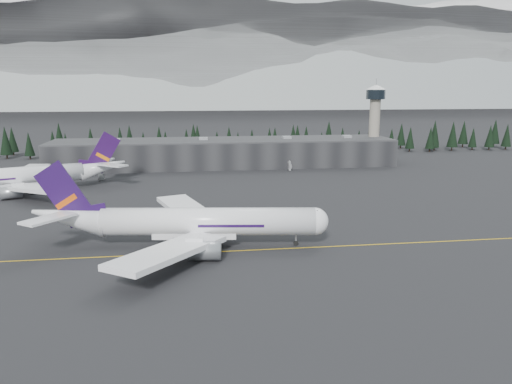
{
  "coord_description": "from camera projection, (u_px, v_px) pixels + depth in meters",
  "views": [
    {
      "loc": [
        -18.72,
        -110.6,
        36.78
      ],
      "look_at": [
        0.0,
        20.0,
        9.0
      ],
      "focal_mm": 35.0,
      "sensor_mm": 36.0,
      "label": 1
    }
  ],
  "objects": [
    {
      "name": "mountain_ridge",
      "position": [
        192.0,
        104.0,
        1085.95
      ],
      "size": [
        4400.0,
        900.0,
        420.0
      ],
      "primitive_type": null,
      "color": "white",
      "rests_on": "ground"
    },
    {
      "name": "gse_vehicle_b",
      "position": [
        290.0,
        169.0,
        223.66
      ],
      "size": [
        4.92,
        2.56,
        1.6
      ],
      "primitive_type": "imported",
      "rotation": [
        0.0,
        0.0,
        -1.42
      ],
      "color": "silver",
      "rests_on": "ground"
    },
    {
      "name": "jet_main",
      "position": [
        182.0,
        222.0,
        116.78
      ],
      "size": [
        69.57,
        63.84,
        20.52
      ],
      "rotation": [
        0.0,
        0.0,
        -0.13
      ],
      "color": "white",
      "rests_on": "ground"
    },
    {
      "name": "terminal",
      "position": [
        225.0,
        153.0,
        237.09
      ],
      "size": [
        160.0,
        30.0,
        12.6
      ],
      "color": "black",
      "rests_on": "ground"
    },
    {
      "name": "jet_parked",
      "position": [
        27.0,
        176.0,
        177.61
      ],
      "size": [
        67.32,
        60.1,
        20.52
      ],
      "rotation": [
        0.0,
        0.0,
        3.51
      ],
      "color": "silver",
      "rests_on": "ground"
    },
    {
      "name": "taxiline",
      "position": [
        269.0,
        249.0,
        115.37
      ],
      "size": [
        400.0,
        0.4,
        0.02
      ],
      "primitive_type": "cube",
      "color": "gold",
      "rests_on": "ground"
    },
    {
      "name": "control_tower",
      "position": [
        375.0,
        115.0,
        246.88
      ],
      "size": [
        10.0,
        10.0,
        37.7
      ],
      "color": "gray",
      "rests_on": "ground"
    },
    {
      "name": "treeline",
      "position": [
        219.0,
        142.0,
        272.68
      ],
      "size": [
        360.0,
        20.0,
        15.0
      ],
      "primitive_type": "cube",
      "color": "black",
      "rests_on": "ground"
    },
    {
      "name": "ground",
      "position": [
        268.0,
        247.0,
        117.31
      ],
      "size": [
        1400.0,
        1400.0,
        0.0
      ],
      "primitive_type": "plane",
      "color": "black",
      "rests_on": "ground"
    },
    {
      "name": "gse_vehicle_a",
      "position": [
        101.0,
        179.0,
        199.65
      ],
      "size": [
        4.18,
        5.59,
        1.41
      ],
      "primitive_type": "imported",
      "rotation": [
        0.0,
        0.0,
        0.41
      ],
      "color": "silver",
      "rests_on": "ground"
    }
  ]
}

